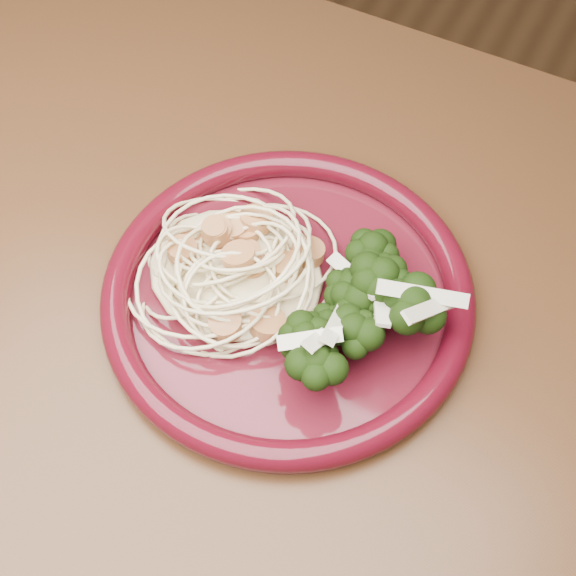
# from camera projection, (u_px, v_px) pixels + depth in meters

# --- Properties ---
(dining_table) EXTENTS (1.20, 0.80, 0.75)m
(dining_table) POSITION_uv_depth(u_px,v_px,m) (192.00, 369.00, 0.71)
(dining_table) COLOR #472814
(dining_table) RESTS_ON ground
(dinner_plate) EXTENTS (0.30, 0.30, 0.02)m
(dinner_plate) POSITION_uv_depth(u_px,v_px,m) (288.00, 294.00, 0.63)
(dinner_plate) COLOR #470E17
(dinner_plate) RESTS_ON dining_table
(spaghetti_pile) EXTENTS (0.15, 0.13, 0.03)m
(spaghetti_pile) POSITION_uv_depth(u_px,v_px,m) (235.00, 265.00, 0.63)
(spaghetti_pile) COLOR beige
(spaghetti_pile) RESTS_ON dinner_plate
(scallop_cluster) EXTENTS (0.13, 0.13, 0.04)m
(scallop_cluster) POSITION_uv_depth(u_px,v_px,m) (232.00, 236.00, 0.60)
(scallop_cluster) COLOR tan
(scallop_cluster) RESTS_ON spaghetti_pile
(broccoli_pile) EXTENTS (0.09, 0.15, 0.05)m
(broccoli_pile) POSITION_uv_depth(u_px,v_px,m) (356.00, 307.00, 0.60)
(broccoli_pile) COLOR black
(broccoli_pile) RESTS_ON dinner_plate
(onion_garnish) EXTENTS (0.06, 0.09, 0.06)m
(onion_garnish) POSITION_uv_depth(u_px,v_px,m) (359.00, 284.00, 0.57)
(onion_garnish) COLOR beige
(onion_garnish) RESTS_ON broccoli_pile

